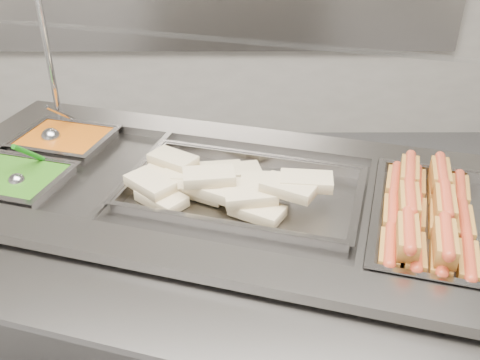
{
  "coord_description": "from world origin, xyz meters",
  "views": [
    {
      "loc": [
        0.13,
        -0.88,
        1.62
      ],
      "look_at": [
        0.13,
        0.4,
        0.86
      ],
      "focal_mm": 40.0,
      "sensor_mm": 36.0,
      "label": 1
    }
  ],
  "objects_px": {
    "steam_counter": "(226,295)",
    "pan_hotdogs": "(437,229)",
    "serving_spoon": "(19,176)",
    "ladle": "(52,136)",
    "pan_wraps": "(243,194)",
    "sneeze_guard": "(244,46)"
  },
  "relations": [
    {
      "from": "steam_counter",
      "to": "pan_hotdogs",
      "type": "height_order",
      "value": "pan_hotdogs"
    },
    {
      "from": "serving_spoon",
      "to": "pan_hotdogs",
      "type": "bearing_deg",
      "value": -9.57
    },
    {
      "from": "ladle",
      "to": "pan_wraps",
      "type": "bearing_deg",
      "value": -26.4
    },
    {
      "from": "steam_counter",
      "to": "pan_hotdogs",
      "type": "bearing_deg",
      "value": -16.46
    },
    {
      "from": "sneeze_guard",
      "to": "pan_hotdogs",
      "type": "bearing_deg",
      "value": -35.74
    },
    {
      "from": "steam_counter",
      "to": "serving_spoon",
      "type": "bearing_deg",
      "value": 177.23
    },
    {
      "from": "sneeze_guard",
      "to": "serving_spoon",
      "type": "bearing_deg",
      "value": -165.53
    },
    {
      "from": "pan_hotdogs",
      "to": "ladle",
      "type": "height_order",
      "value": "ladle"
    },
    {
      "from": "steam_counter",
      "to": "sneeze_guard",
      "type": "bearing_deg",
      "value": 73.54
    },
    {
      "from": "sneeze_guard",
      "to": "pan_hotdogs",
      "type": "xyz_separation_m",
      "value": [
        0.5,
        -0.36,
        -0.38
      ]
    },
    {
      "from": "steam_counter",
      "to": "sneeze_guard",
      "type": "distance_m",
      "value": 0.79
    },
    {
      "from": "pan_hotdogs",
      "to": "serving_spoon",
      "type": "bearing_deg",
      "value": 170.43
    },
    {
      "from": "steam_counter",
      "to": "serving_spoon",
      "type": "relative_size",
      "value": 12.01
    },
    {
      "from": "pan_hotdogs",
      "to": "pan_wraps",
      "type": "distance_m",
      "value": 0.53
    },
    {
      "from": "sneeze_guard",
      "to": "ladle",
      "type": "relative_size",
      "value": 8.96
    },
    {
      "from": "sneeze_guard",
      "to": "pan_hotdogs",
      "type": "height_order",
      "value": "sneeze_guard"
    },
    {
      "from": "steam_counter",
      "to": "serving_spoon",
      "type": "height_order",
      "value": "serving_spoon"
    },
    {
      "from": "serving_spoon",
      "to": "steam_counter",
      "type": "bearing_deg",
      "value": -2.77
    },
    {
      "from": "sneeze_guard",
      "to": "ladle",
      "type": "height_order",
      "value": "sneeze_guard"
    },
    {
      "from": "steam_counter",
      "to": "sneeze_guard",
      "type": "relative_size",
      "value": 1.22
    },
    {
      "from": "pan_wraps",
      "to": "ladle",
      "type": "distance_m",
      "value": 0.71
    },
    {
      "from": "pan_hotdogs",
      "to": "pan_wraps",
      "type": "relative_size",
      "value": 0.81
    }
  ]
}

